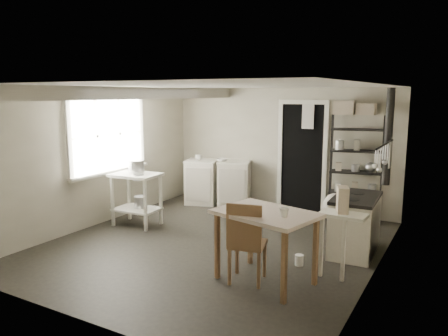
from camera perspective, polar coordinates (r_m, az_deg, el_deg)
The scene contains 31 objects.
floor at distance 6.52m, azimuth -1.32°, elevation -9.97°, with size 5.00×5.00×0.00m, color black.
ceiling at distance 6.14m, azimuth -1.40°, elevation 10.69°, with size 5.00×5.00×0.00m, color silver.
wall_back at distance 8.45m, azimuth 7.36°, elevation 2.53°, with size 4.50×0.02×2.30m, color #B6B09B.
wall_front at distance 4.32m, azimuth -18.65°, elevation -4.83°, with size 4.50×0.02×2.30m, color #B6B09B.
wall_left at distance 7.61m, azimuth -16.07°, elevation 1.45°, with size 0.02×5.00×2.30m, color #B6B09B.
wall_right at distance 5.45m, azimuth 19.44°, elevation -1.92°, with size 0.02×5.00×2.30m, color #B6B09B.
window at distance 7.69m, azimuth -14.97°, elevation 4.21°, with size 0.12×1.76×1.28m, color white, non-canonical shape.
doorway at distance 8.28m, azimuth 10.14°, elevation 1.27°, with size 0.96×0.10×2.08m, color white, non-canonical shape.
ceiling_beam at distance 6.83m, azimuth -10.20°, elevation 9.61°, with size 0.18×5.00×0.18m, color white, non-canonical shape.
wallpaper_panel at distance 5.45m, azimuth 19.33°, elevation -1.91°, with size 0.01×5.00×2.30m, color #B8AF95, non-canonical shape.
utensil_rail at distance 5.98m, azimuth 20.11°, elevation 2.93°, with size 0.06×1.20×0.44m, color #AAAAAC, non-canonical shape.
prep_table at distance 7.48m, azimuth -11.32°, elevation -4.35°, with size 0.77×0.55×0.88m, color white, non-canonical shape.
stockpot at distance 7.51m, azimuth -11.39°, elevation -0.10°, with size 0.27×0.27×0.29m, color #AAAAAC.
saucepan at distance 7.24m, azimuth -11.09°, elevation -1.18°, with size 0.18×0.18×0.10m, color #AAAAAC.
bucket at distance 7.49m, azimuth -10.87°, elevation -4.44°, with size 0.20×0.20×0.22m, color #AAAAAC.
base_cabinets at distance 8.72m, azimuth -0.77°, elevation -1.75°, with size 1.34×0.58×0.88m, color beige, non-canonical shape.
mixing_bowl at distance 8.54m, azimuth -0.27°, elevation 1.38°, with size 0.29×0.29×0.07m, color white.
counter_cup at distance 8.73m, azimuth -3.34°, elevation 1.65°, with size 0.13×0.13×0.10m, color white.
shelf_rack at distance 7.86m, azimuth 16.83°, elevation 0.18°, with size 0.87×0.34×1.84m, color black, non-canonical shape.
shelf_jar at distance 7.85m, azimuth 14.88°, elevation 3.34°, with size 0.09×0.09×0.19m, color white.
storage_box_a at distance 7.76m, azimuth 15.47°, elevation 8.00°, with size 0.33×0.29×0.23m, color beige.
storage_box_b at distance 7.75m, azimuth 18.11°, elevation 7.73°, with size 0.29×0.27×0.19m, color beige.
stove at distance 6.36m, azimuth 16.76°, elevation -6.74°, with size 0.57×1.02×0.80m, color beige, non-canonical shape.
stovepipe at distance 6.57m, azimuth 20.68°, elevation 3.80°, with size 0.12×0.12×1.53m, color black, non-canonical shape.
side_ledge at distance 5.37m, azimuth 15.15°, elevation -9.82°, with size 0.54×0.29×0.83m, color white, non-canonical shape.
oats_box at distance 5.24m, azimuth 15.24°, elevation -3.71°, with size 0.12×0.20×0.30m, color beige.
work_table at distance 5.22m, azimuth 5.44°, elevation -10.69°, with size 1.12×0.78×0.85m, color beige, non-canonical shape.
table_cup at distance 4.91m, azimuth 7.83°, elevation -6.77°, with size 0.11×0.11×0.10m, color white.
chair at distance 5.18m, azimuth 3.11°, elevation -9.57°, with size 0.40×0.43×0.98m, color brown, non-canonical shape.
flour_sack at distance 7.78m, azimuth 14.27°, elevation -5.15°, with size 0.42×0.36×0.51m, color silver.
floor_crock at distance 5.84m, azimuth 9.79°, elevation -11.71°, with size 0.11×0.11×0.14m, color white.
Camera 1 is at (3.14, -5.27, 2.20)m, focal length 35.00 mm.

